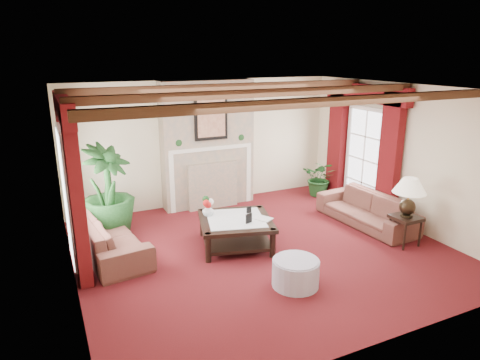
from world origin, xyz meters
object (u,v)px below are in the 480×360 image
potted_palm (109,210)px  coffee_table (236,232)px  ottoman (296,273)px  sofa_right (367,204)px  sofa_left (108,230)px  side_table (405,230)px

potted_palm → coffee_table: size_ratio=1.55×
potted_palm → coffee_table: potted_palm is taller
ottoman → sofa_right: bearing=29.2°
sofa_right → coffee_table: size_ratio=1.74×
sofa_left → coffee_table: sofa_left is taller
potted_palm → coffee_table: 2.39m
sofa_right → side_table: size_ratio=4.00×
potted_palm → coffee_table: (1.89, -1.44, -0.22)m
ottoman → side_table: bearing=8.6°
potted_palm → side_table: size_ratio=3.58×
sofa_right → coffee_table: (-2.73, 0.18, -0.16)m
sofa_left → coffee_table: size_ratio=1.81×
potted_palm → side_table: 5.29m
sofa_left → ottoman: size_ratio=3.24×
coffee_table → side_table: size_ratio=2.30×
sofa_left → sofa_right: bearing=-106.8°
coffee_table → sofa_left: bearing=177.9°
side_table → ottoman: side_table is taller
sofa_right → side_table: 1.03m
sofa_left → coffee_table: bearing=-114.6°
potted_palm → side_table: potted_palm is taller
potted_palm → coffee_table: bearing=-37.3°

